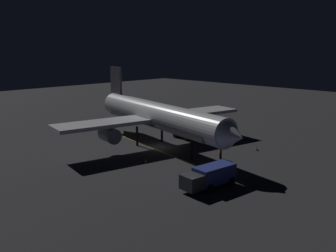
# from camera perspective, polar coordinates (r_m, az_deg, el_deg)

# --- Properties ---
(ground_plane) EXTENTS (180.00, 180.00, 0.20)m
(ground_plane) POSITION_cam_1_polar(r_m,az_deg,el_deg) (56.00, -1.45, -3.31)
(ground_plane) COLOR #2F2F32
(apron_guide_stripe) EXTENTS (4.99, 26.18, 0.01)m
(apron_guide_stripe) POSITION_cam_1_polar(r_m,az_deg,el_deg) (52.01, 0.17, -4.38)
(apron_guide_stripe) COLOR gold
(apron_guide_stripe) RESTS_ON ground_plane
(airliner) EXTENTS (30.36, 35.56, 11.26)m
(airliner) POSITION_cam_1_polar(r_m,az_deg,el_deg) (55.43, -1.80, 1.51)
(airliner) COLOR white
(airliner) RESTS_ON ground_plane
(baggage_truck) EXTENTS (6.67, 2.79, 2.30)m
(baggage_truck) POSITION_cam_1_polar(r_m,az_deg,el_deg) (40.10, 6.41, -7.64)
(baggage_truck) COLOR navy
(baggage_truck) RESTS_ON ground_plane
(catering_truck) EXTENTS (2.78, 5.87, 2.18)m
(catering_truck) POSITION_cam_1_polar(r_m,az_deg,el_deg) (60.54, 3.06, -0.95)
(catering_truck) COLOR maroon
(catering_truck) RESTS_ON ground_plane
(ground_crew_worker) EXTENTS (0.40, 0.40, 1.74)m
(ground_crew_worker) POSITION_cam_1_polar(r_m,az_deg,el_deg) (50.38, 7.99, -3.99)
(ground_crew_worker) COLOR black
(ground_crew_worker) RESTS_ON ground_plane
(traffic_cone_near_left) EXTENTS (0.50, 0.50, 0.55)m
(traffic_cone_near_left) POSITION_cam_1_polar(r_m,az_deg,el_deg) (48.40, -3.41, -5.35)
(traffic_cone_near_left) COLOR #EA590F
(traffic_cone_near_left) RESTS_ON ground_plane
(traffic_cone_near_right) EXTENTS (0.50, 0.50, 0.55)m
(traffic_cone_near_right) POSITION_cam_1_polar(r_m,az_deg,el_deg) (55.61, 13.34, -3.37)
(traffic_cone_near_right) COLOR #EA590F
(traffic_cone_near_right) RESTS_ON ground_plane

